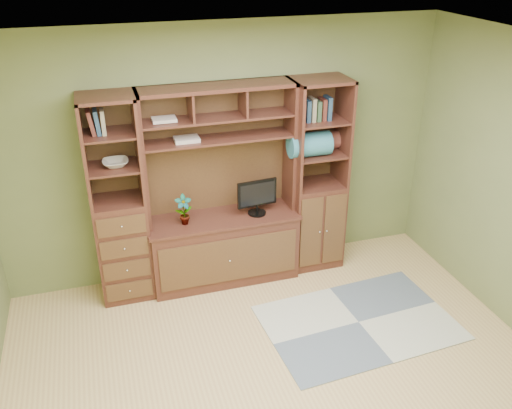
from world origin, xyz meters
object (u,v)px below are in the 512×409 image
object	(u,v)px
left_tower	(118,202)
right_tower	(317,177)
center_hutch	(222,190)
monitor	(257,191)

from	to	relation	value
left_tower	right_tower	xyz separation A→B (m)	(2.02, 0.00, 0.00)
center_hutch	monitor	size ratio (longest dim) A/B	4.04
center_hutch	monitor	bearing A→B (deg)	-5.68
right_tower	monitor	xyz separation A→B (m)	(-0.67, -0.07, -0.04)
left_tower	right_tower	size ratio (longest dim) A/B	1.00
left_tower	right_tower	world-z (taller)	same
left_tower	monitor	size ratio (longest dim) A/B	4.04
center_hutch	monitor	distance (m)	0.36
center_hutch	right_tower	distance (m)	1.03
right_tower	monitor	bearing A→B (deg)	-173.64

